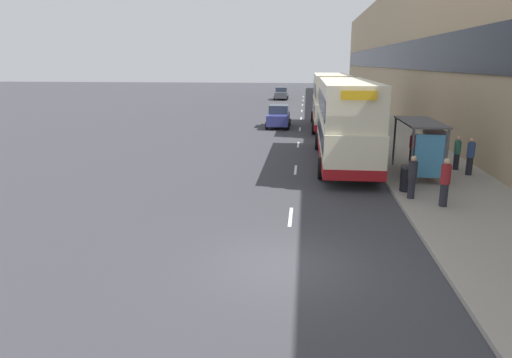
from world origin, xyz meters
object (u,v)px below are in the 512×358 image
object	(u,v)px
bus_shelter	(425,139)
double_decker_bus_ahead	(330,100)
pedestrian_at_shelter	(412,147)
litter_bin	(407,178)
double_decker_bus_near	(345,120)
pedestrian_3	(445,182)
car_1	(281,94)
pedestrian_4	(412,177)
pedestrian_1	(470,156)
pedestrian_2	(457,153)
car_0	(279,116)

from	to	relation	value
bus_shelter	double_decker_bus_ahead	bearing A→B (deg)	101.92
pedestrian_at_shelter	litter_bin	xyz separation A→B (m)	(-1.44, -5.79, -0.28)
double_decker_bus_near	pedestrian_3	bearing A→B (deg)	-68.45
double_decker_bus_near	car_1	bearing A→B (deg)	97.55
bus_shelter	pedestrian_3	world-z (taller)	bus_shelter
pedestrian_3	pedestrian_4	distance (m)	1.30
double_decker_bus_ahead	pedestrian_1	bearing A→B (deg)	-70.24
pedestrian_2	pedestrian_4	distance (m)	6.14
bus_shelter	pedestrian_1	distance (m)	2.44
bus_shelter	pedestrian_4	size ratio (longest dim) A/B	2.54
double_decker_bus_near	pedestrian_1	size ratio (longest dim) A/B	6.56
pedestrian_4	double_decker_bus_near	bearing A→B (deg)	107.02
car_0	pedestrian_3	distance (m)	22.25
car_1	pedestrian_2	distance (m)	45.04
pedestrian_at_shelter	pedestrian_1	size ratio (longest dim) A/B	0.92
car_1	pedestrian_3	world-z (taller)	pedestrian_3
bus_shelter	pedestrian_1	size ratio (longest dim) A/B	2.42
pedestrian_1	pedestrian_2	bearing A→B (deg)	103.51
bus_shelter	litter_bin	xyz separation A→B (m)	(-1.22, -2.64, -1.21)
car_0	pedestrian_at_shelter	xyz separation A→B (m)	(7.77, -13.36, 0.06)
pedestrian_1	pedestrian_3	bearing A→B (deg)	-116.74
double_decker_bus_near	double_decker_bus_ahead	bearing A→B (deg)	90.62
pedestrian_3	litter_bin	distance (m)	2.14
bus_shelter	pedestrian_1	bearing A→B (deg)	12.92
bus_shelter	pedestrian_1	xyz separation A→B (m)	(2.23, 0.51, -0.85)
car_0	car_1	distance (m)	28.81
pedestrian_3	double_decker_bus_ahead	bearing A→B (deg)	98.54
pedestrian_4	pedestrian_3	bearing A→B (deg)	-43.28
bus_shelter	pedestrian_2	distance (m)	2.68
pedestrian_at_shelter	car_0	bearing A→B (deg)	120.20
car_0	pedestrian_4	distance (m)	21.11
litter_bin	car_1	bearing A→B (deg)	99.10
double_decker_bus_ahead	litter_bin	bearing A→B (deg)	-83.32
double_decker_bus_ahead	pedestrian_4	distance (m)	20.12
double_decker_bus_near	litter_bin	xyz separation A→B (m)	(2.08, -5.66, -1.62)
double_decker_bus_ahead	pedestrian_3	size ratio (longest dim) A/B	6.09
pedestrian_1	pedestrian_4	world-z (taller)	pedestrian_1
pedestrian_3	car_1	bearing A→B (deg)	99.78
pedestrian_at_shelter	pedestrian_3	bearing A→B (deg)	-93.97
double_decker_bus_near	pedestrian_4	distance (m)	7.10
pedestrian_3	car_0	bearing A→B (deg)	108.99
car_0	litter_bin	world-z (taller)	car_0
pedestrian_1	pedestrian_at_shelter	bearing A→B (deg)	127.32
pedestrian_2	litter_bin	size ratio (longest dim) A/B	1.55
pedestrian_1	double_decker_bus_ahead	bearing A→B (deg)	109.76
pedestrian_at_shelter	pedestrian_1	world-z (taller)	pedestrian_1
double_decker_bus_ahead	pedestrian_at_shelter	size ratio (longest dim) A/B	6.75
double_decker_bus_ahead	car_0	size ratio (longest dim) A/B	2.67
double_decker_bus_near	double_decker_bus_ahead	world-z (taller)	same
pedestrian_1	pedestrian_3	xyz separation A→B (m)	(-2.54, -5.05, 0.02)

